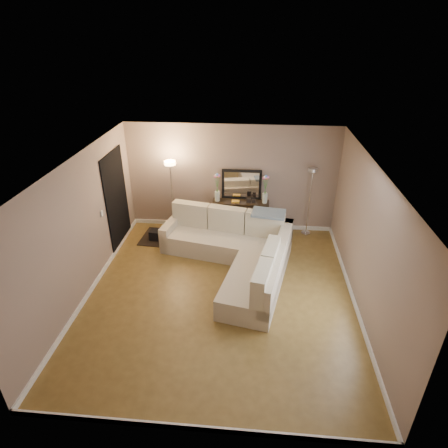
# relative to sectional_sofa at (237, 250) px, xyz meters

# --- Properties ---
(floor) EXTENTS (5.00, 5.50, 0.01)m
(floor) POSITION_rel_sectional_sofa_xyz_m (-0.25, -1.03, -0.37)
(floor) COLOR brown
(floor) RESTS_ON ground
(ceiling) EXTENTS (5.00, 5.50, 0.01)m
(ceiling) POSITION_rel_sectional_sofa_xyz_m (-0.25, -1.03, 2.24)
(ceiling) COLOR white
(ceiling) RESTS_ON ground
(wall_back) EXTENTS (5.00, 0.02, 2.60)m
(wall_back) POSITION_rel_sectional_sofa_xyz_m (-0.25, 1.73, 0.93)
(wall_back) COLOR gray
(wall_back) RESTS_ON ground
(wall_front) EXTENTS (5.00, 0.02, 2.60)m
(wall_front) POSITION_rel_sectional_sofa_xyz_m (-0.25, -3.79, 0.93)
(wall_front) COLOR gray
(wall_front) RESTS_ON ground
(wall_left) EXTENTS (0.02, 5.50, 2.60)m
(wall_left) POSITION_rel_sectional_sofa_xyz_m (-2.76, -1.03, 0.93)
(wall_left) COLOR gray
(wall_left) RESTS_ON ground
(wall_right) EXTENTS (0.02, 5.50, 2.60)m
(wall_right) POSITION_rel_sectional_sofa_xyz_m (2.26, -1.03, 0.93)
(wall_right) COLOR gray
(wall_right) RESTS_ON ground
(baseboard_back) EXTENTS (5.00, 0.03, 0.10)m
(baseboard_back) POSITION_rel_sectional_sofa_xyz_m (-0.25, 1.71, -0.32)
(baseboard_back) COLOR white
(baseboard_back) RESTS_ON ground
(baseboard_front) EXTENTS (5.00, 0.03, 0.10)m
(baseboard_front) POSITION_rel_sectional_sofa_xyz_m (-0.25, -3.76, -0.32)
(baseboard_front) COLOR white
(baseboard_front) RESTS_ON ground
(baseboard_left) EXTENTS (0.03, 5.50, 0.10)m
(baseboard_left) POSITION_rel_sectional_sofa_xyz_m (-2.74, -1.03, -0.32)
(baseboard_left) COLOR white
(baseboard_left) RESTS_ON ground
(baseboard_right) EXTENTS (0.03, 5.50, 0.10)m
(baseboard_right) POSITION_rel_sectional_sofa_xyz_m (2.23, -1.03, -0.32)
(baseboard_right) COLOR white
(baseboard_right) RESTS_ON ground
(doorway) EXTENTS (0.02, 1.20, 2.20)m
(doorway) POSITION_rel_sectional_sofa_xyz_m (-2.73, 0.67, 0.73)
(doorway) COLOR black
(doorway) RESTS_ON ground
(switch_plate) EXTENTS (0.02, 0.08, 0.12)m
(switch_plate) POSITION_rel_sectional_sofa_xyz_m (-2.73, -0.18, 0.83)
(switch_plate) COLOR white
(switch_plate) RESTS_ON ground
(sectional_sofa) EXTENTS (2.95, 3.21, 0.99)m
(sectional_sofa) POSITION_rel_sectional_sofa_xyz_m (0.00, 0.00, 0.00)
(sectional_sofa) COLOR beige
(sectional_sofa) RESTS_ON floor
(throw_blanket) EXTENTS (0.77, 0.52, 0.09)m
(throw_blanket) POSITION_rel_sectional_sofa_xyz_m (0.63, 0.56, 0.62)
(throw_blanket) COLOR slate
(throw_blanket) RESTS_ON sectional_sofa
(console_table) EXTENTS (1.34, 0.37, 0.82)m
(console_table) POSITION_rel_sectional_sofa_xyz_m (-0.09, 1.46, 0.10)
(console_table) COLOR black
(console_table) RESTS_ON floor
(leaning_mirror) EXTENTS (0.95, 0.06, 0.74)m
(leaning_mirror) POSITION_rel_sectional_sofa_xyz_m (-0.00, 1.63, 0.83)
(leaning_mirror) COLOR black
(leaning_mirror) RESTS_ON console_table
(table_decor) EXTENTS (0.57, 0.13, 0.13)m
(table_decor) POSITION_rel_sectional_sofa_xyz_m (-0.01, 1.42, 0.48)
(table_decor) COLOR gold
(table_decor) RESTS_ON console_table
(flower_vase_left) EXTENTS (0.15, 0.12, 0.70)m
(flower_vase_left) POSITION_rel_sectional_sofa_xyz_m (-0.57, 1.46, 0.75)
(flower_vase_left) COLOR silver
(flower_vase_left) RESTS_ON console_table
(flower_vase_right) EXTENTS (0.15, 0.12, 0.70)m
(flower_vase_right) POSITION_rel_sectional_sofa_xyz_m (0.56, 1.45, 0.75)
(flower_vase_right) COLOR silver
(flower_vase_right) RESTS_ON console_table
(floor_lamp_lit) EXTENTS (0.28, 0.28, 1.83)m
(floor_lamp_lit) POSITION_rel_sectional_sofa_xyz_m (-1.63, 1.32, 0.92)
(floor_lamp_lit) COLOR silver
(floor_lamp_lit) RESTS_ON floor
(floor_lamp_unlit) EXTENTS (0.30, 0.30, 1.69)m
(floor_lamp_unlit) POSITION_rel_sectional_sofa_xyz_m (1.62, 1.52, 0.83)
(floor_lamp_unlit) COLOR silver
(floor_lamp_unlit) RESTS_ON floor
(charcoal_rug) EXTENTS (1.25, 0.98, 0.02)m
(charcoal_rug) POSITION_rel_sectional_sofa_xyz_m (-1.75, 0.98, -0.36)
(charcoal_rug) COLOR black
(charcoal_rug) RESTS_ON floor
(black_bag) EXTENTS (0.35, 0.26, 0.22)m
(black_bag) POSITION_rel_sectional_sofa_xyz_m (-1.96, 0.90, -0.23)
(black_bag) COLOR black
(black_bag) RESTS_ON charcoal_rug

